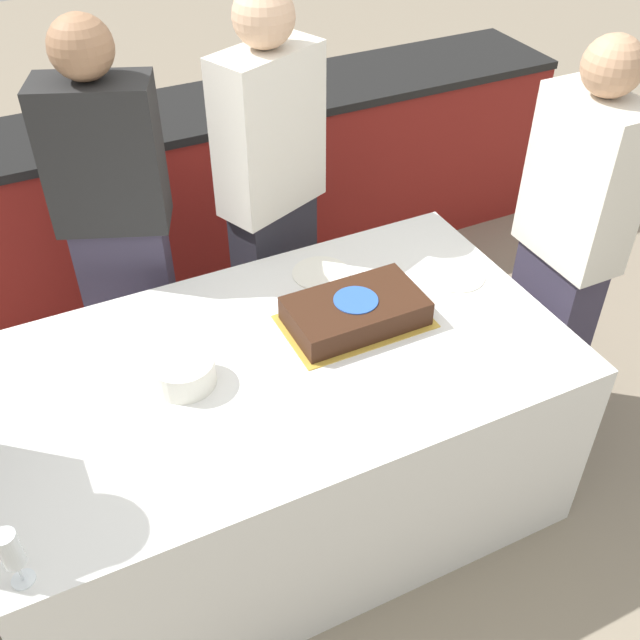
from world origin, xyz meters
name	(u,v)px	position (x,y,z in m)	size (l,w,h in m)	color
ground_plane	(284,504)	(0.00, 0.00, 0.00)	(14.00, 14.00, 0.00)	gray
back_counter	(150,206)	(0.00, 1.60, 0.46)	(4.40, 0.58, 0.92)	maroon
dining_table	(281,437)	(0.00, 0.00, 0.38)	(1.88, 1.06, 0.77)	white
cake	(355,311)	(0.31, 0.05, 0.81)	(0.49, 0.30, 0.10)	gold
plate_stack	(184,372)	(-0.30, 0.02, 0.81)	(0.20, 0.20, 0.09)	white
wine_glass	(10,551)	(-0.86, -0.46, 0.89)	(0.06, 0.06, 0.18)	white
side_plate_near_cake	(321,273)	(0.33, 0.35, 0.77)	(0.21, 0.21, 0.00)	white
side_plate_right_edge	(456,275)	(0.77, 0.12, 0.77)	(0.21, 0.21, 0.00)	white
person_cutting_cake	(272,198)	(0.31, 0.75, 0.88)	(0.46, 0.34, 1.68)	#282833
person_seated_right	(566,250)	(1.16, 0.00, 0.84)	(0.20, 0.39, 1.62)	#383347
person_standing_back	(120,238)	(-0.30, 0.75, 0.87)	(0.44, 0.33, 1.67)	#383347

